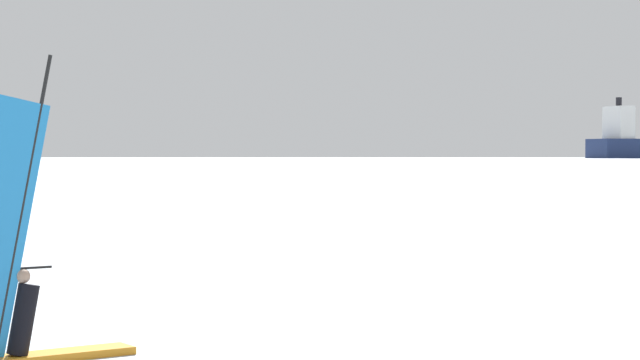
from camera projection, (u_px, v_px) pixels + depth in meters
windsurfer at (13, 287)px, 17.79m from camera, size 2.69×2.49×4.64m
distant_headland at (635, 141)px, 1545.28m from camera, size 794.76×521.90×37.89m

